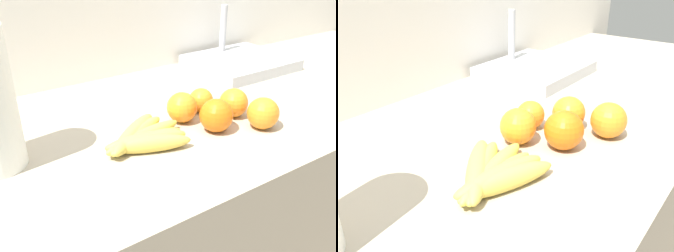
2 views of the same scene
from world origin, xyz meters
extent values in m
cube|color=#ADA08C|center=(0.00, 0.00, 0.47)|extent=(1.95, 0.72, 0.94)
cube|color=silver|center=(0.00, 0.39, 0.65)|extent=(2.35, 0.06, 1.30)
ellipsoid|color=#E4C54C|center=(-0.40, -0.13, 0.96)|extent=(0.20, 0.11, 0.04)
ellipsoid|color=#E0D24C|center=(-0.40, -0.12, 0.96)|extent=(0.20, 0.08, 0.04)
ellipsoid|color=#E7CD4C|center=(-0.40, -0.11, 0.95)|extent=(0.20, 0.03, 0.03)
ellipsoid|color=#E6D54C|center=(-0.39, -0.09, 0.96)|extent=(0.22, 0.08, 0.04)
ellipsoid|color=#E6CF4C|center=(-0.40, -0.08, 0.96)|extent=(0.20, 0.13, 0.04)
ellipsoid|color=#E0C24C|center=(-0.41, -0.07, 0.96)|extent=(0.19, 0.16, 0.04)
sphere|color=orange|center=(-0.21, -0.13, 0.98)|extent=(0.08, 0.08, 0.08)
sphere|color=orange|center=(-0.25, -0.05, 0.98)|extent=(0.08, 0.08, 0.08)
sphere|color=orange|center=(-0.12, -0.10, 0.98)|extent=(0.08, 0.08, 0.08)
sphere|color=orange|center=(-0.10, -0.19, 0.98)|extent=(0.08, 0.08, 0.08)
sphere|color=orange|center=(-0.17, -0.02, 0.97)|extent=(0.07, 0.07, 0.07)
cube|color=#B7BABF|center=(0.18, 0.19, 0.96)|extent=(0.34, 0.29, 0.04)
cylinder|color=#B2B2B7|center=(0.18, 0.30, 1.06)|extent=(0.02, 0.02, 0.17)
camera|label=1|loc=(-0.77, -0.76, 1.38)|focal=40.18mm
camera|label=2|loc=(-0.80, -0.44, 1.31)|focal=37.50mm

